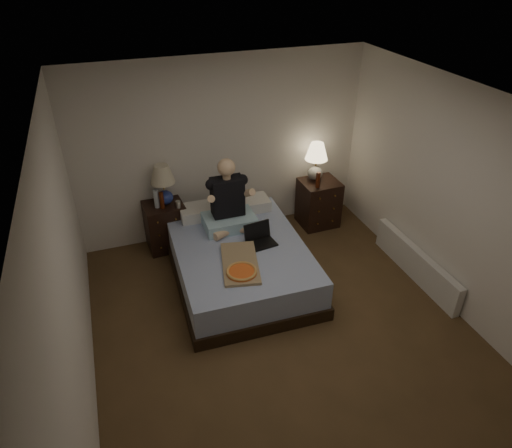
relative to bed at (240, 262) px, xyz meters
name	(u,v)px	position (x,y,z in m)	size (l,w,h in m)	color
floor	(283,330)	(0.17, -1.02, -0.26)	(4.00, 4.50, 0.00)	brown
ceiling	(293,109)	(0.17, -1.02, 2.24)	(4.00, 4.50, 0.00)	white
wall_back	(223,149)	(0.17, 1.23, 0.99)	(4.00, 2.50, 0.00)	silver
wall_front	(441,443)	(0.17, -3.27, 0.99)	(4.00, 2.50, 0.00)	silver
wall_left	(67,280)	(-1.83, -1.02, 0.99)	(4.50, 2.50, 0.00)	silver
wall_right	(457,202)	(2.17, -1.02, 0.99)	(4.50, 2.50, 0.00)	silver
bed	(240,262)	(0.00, 0.00, 0.00)	(1.53, 2.05, 0.51)	#5D78BB
nightstand_left	(165,225)	(-0.74, 1.03, 0.08)	(0.52, 0.46, 0.67)	black
nightstand_right	(318,203)	(1.50, 0.87, 0.09)	(0.54, 0.48, 0.70)	black
lamp_left	(163,185)	(-0.70, 1.03, 0.69)	(0.32, 0.32, 0.56)	navy
lamp_right	(316,162)	(1.46, 0.97, 0.72)	(0.32, 0.32, 0.56)	gray
water_bottle	(156,199)	(-0.82, 0.97, 0.54)	(0.07, 0.07, 0.25)	silver
soda_can	(178,204)	(-0.56, 0.86, 0.46)	(0.07, 0.07, 0.10)	#BBBBB6
beer_bottle_left	(162,200)	(-0.76, 0.93, 0.53)	(0.06, 0.06, 0.23)	#4F1D0B
beer_bottle_right	(318,180)	(1.39, 0.73, 0.56)	(0.06, 0.06, 0.23)	#531D0B
person	(228,195)	(0.00, 0.44, 0.72)	(0.66, 0.52, 0.93)	black
laptop	(262,236)	(0.26, -0.08, 0.38)	(0.34, 0.28, 0.24)	black
pizza_box	(242,272)	(-0.16, -0.56, 0.30)	(0.40, 0.76, 0.08)	tan
radiator	(416,264)	(2.10, -0.71, -0.06)	(0.10, 1.60, 0.40)	silver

